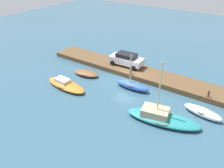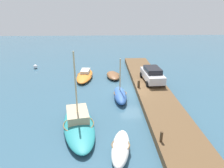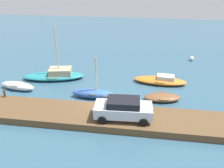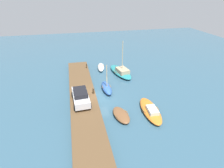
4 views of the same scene
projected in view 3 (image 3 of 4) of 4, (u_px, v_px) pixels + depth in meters
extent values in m
plane|color=#33566B|center=(108.00, 106.00, 20.76)|extent=(84.00, 84.00, 0.00)
cube|color=brown|center=(104.00, 117.00, 18.75)|extent=(24.81, 3.40, 0.60)
ellipsoid|color=#2D569E|center=(93.00, 94.00, 22.02)|extent=(4.04, 1.30, 0.83)
torus|color=olive|center=(93.00, 91.00, 21.91)|extent=(1.31, 1.31, 0.07)
cylinder|color=#C6B284|center=(96.00, 75.00, 21.12)|extent=(0.12, 0.12, 3.39)
ellipsoid|color=orange|center=(160.00, 81.00, 24.82)|extent=(5.61, 2.22, 0.61)
torus|color=olive|center=(160.00, 79.00, 24.75)|extent=(2.06, 2.06, 0.07)
cube|color=beige|center=(166.00, 77.00, 24.54)|extent=(1.82, 1.16, 0.46)
ellipsoid|color=teal|center=(54.00, 76.00, 25.83)|extent=(6.98, 3.50, 0.67)
torus|color=olive|center=(54.00, 74.00, 25.74)|extent=(2.71, 2.71, 0.07)
cube|color=tan|center=(60.00, 71.00, 25.62)|extent=(2.66, 2.04, 0.69)
cylinder|color=#C6B284|center=(57.00, 51.00, 24.58)|extent=(0.12, 0.12, 5.34)
ellipsoid|color=brown|center=(162.00, 97.00, 21.63)|extent=(3.51, 2.00, 0.58)
torus|color=olive|center=(162.00, 96.00, 21.56)|extent=(1.84, 1.84, 0.07)
ellipsoid|color=white|center=(18.00, 86.00, 23.53)|extent=(3.83, 1.69, 0.78)
torus|color=olive|center=(17.00, 84.00, 23.44)|extent=(1.36, 1.36, 0.07)
cylinder|color=#47331E|center=(4.00, 93.00, 20.92)|extent=(0.18, 0.18, 0.74)
cylinder|color=#47331E|center=(105.00, 100.00, 19.73)|extent=(0.25, 0.25, 0.81)
cube|color=silver|center=(123.00, 110.00, 17.78)|extent=(4.45, 2.02, 0.82)
cube|color=black|center=(123.00, 102.00, 17.49)|extent=(2.52, 1.71, 0.51)
cylinder|color=black|center=(143.00, 109.00, 18.64)|extent=(0.65, 0.25, 0.64)
cylinder|color=black|center=(143.00, 122.00, 17.04)|extent=(0.65, 0.25, 0.64)
cylinder|color=black|center=(105.00, 107.00, 18.89)|extent=(0.65, 0.25, 0.64)
cylinder|color=black|center=(102.00, 120.00, 17.29)|extent=(0.65, 0.25, 0.64)
sphere|color=silver|center=(192.00, 58.00, 30.98)|extent=(0.58, 0.58, 0.58)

